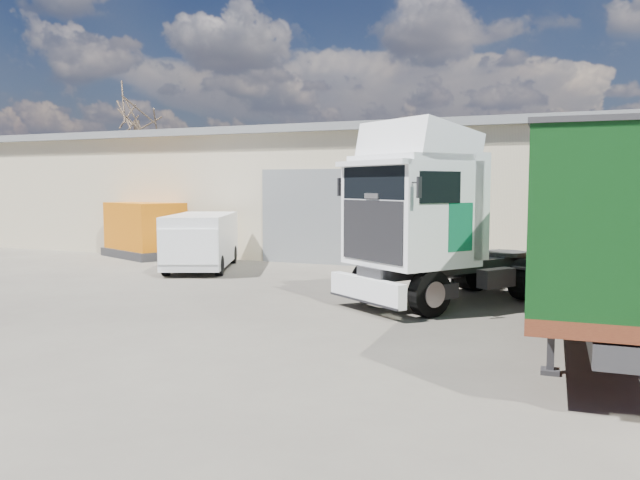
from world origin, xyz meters
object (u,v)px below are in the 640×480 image
at_px(tractor_unit, 437,229).
at_px(orange_skip, 145,233).
at_px(box_trailer, 599,217).
at_px(bare_tree, 136,105).
at_px(panel_van, 201,241).

xyz_separation_m(tractor_unit, orange_skip, (-13.47, 5.76, -0.91)).
distance_m(box_trailer, orange_skip, 18.60).
bearing_deg(bare_tree, panel_van, -44.97).
distance_m(bare_tree, tractor_unit, 28.14).
bearing_deg(panel_van, orange_skip, 126.89).
relative_size(box_trailer, panel_van, 2.24).
height_order(bare_tree, panel_van, bare_tree).
height_order(tractor_unit, orange_skip, tractor_unit).
bearing_deg(bare_tree, orange_skip, -50.42).
distance_m(bare_tree, panel_van, 19.82).
bearing_deg(orange_skip, box_trailer, 1.39).
height_order(panel_van, orange_skip, orange_skip).
distance_m(tractor_unit, box_trailer, 3.93).
relative_size(panel_van, orange_skip, 1.22).
distance_m(box_trailer, panel_van, 13.52).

